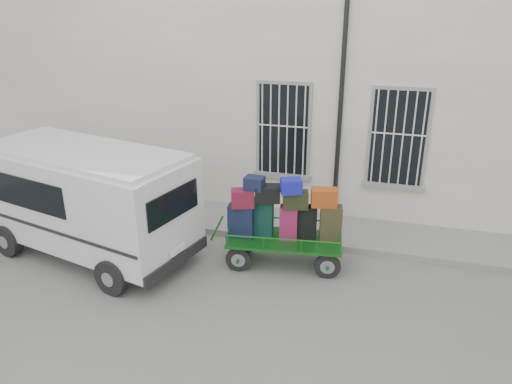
{
  "coord_description": "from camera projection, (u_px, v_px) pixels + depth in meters",
  "views": [
    {
      "loc": [
        2.18,
        -8.57,
        5.37
      ],
      "look_at": [
        -0.53,
        1.0,
        1.37
      ],
      "focal_mm": 35.0,
      "sensor_mm": 36.0,
      "label": 1
    }
  ],
  "objects": [
    {
      "name": "ground",
      "position": [
        268.0,
        274.0,
        10.21
      ],
      "size": [
        80.0,
        80.0,
        0.0
      ],
      "primitive_type": "plane",
      "color": "slate",
      "rests_on": "ground"
    },
    {
      "name": "van",
      "position": [
        86.0,
        196.0,
        10.54
      ],
      "size": [
        5.06,
        3.03,
        2.39
      ],
      "rotation": [
        0.0,
        0.0,
        -0.24
      ],
      "color": "silver",
      "rests_on": "ground"
    },
    {
      "name": "sidewalk",
      "position": [
        290.0,
        226.0,
        12.14
      ],
      "size": [
        24.0,
        1.7,
        0.15
      ],
      "primitive_type": "cube",
      "color": "gray",
      "rests_on": "ground"
    },
    {
      "name": "building",
      "position": [
        318.0,
        83.0,
        13.99
      ],
      "size": [
        24.0,
        5.15,
        6.0
      ],
      "color": "beige",
      "rests_on": "ground"
    },
    {
      "name": "luggage_cart",
      "position": [
        283.0,
        220.0,
        10.23
      ],
      "size": [
        2.81,
        1.35,
        1.95
      ],
      "rotation": [
        0.0,
        0.0,
        0.12
      ],
      "color": "black",
      "rests_on": "ground"
    }
  ]
}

